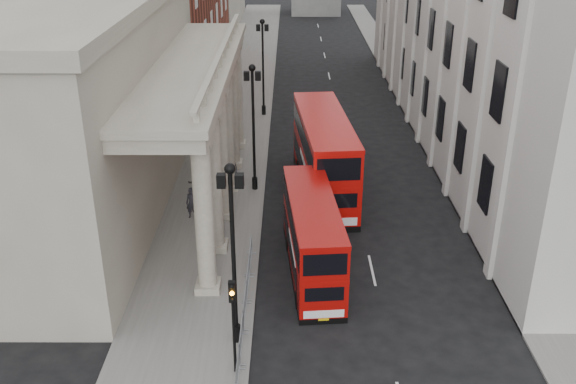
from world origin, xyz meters
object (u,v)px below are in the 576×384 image
at_px(lamp_post_north, 263,61).
at_px(pedestrian_a, 192,203).
at_px(lamp_post_south, 233,244).
at_px(lamp_post_mid, 253,120).
at_px(pedestrian_b, 195,182).
at_px(pedestrian_c, 233,167).
at_px(bus_far, 324,154).
at_px(bus_near, 312,235).
at_px(traffic_light, 233,311).

height_order(lamp_post_north, pedestrian_a, lamp_post_north).
xyz_separation_m(lamp_post_south, lamp_post_mid, (0.00, 16.00, 0.00)).
distance_m(pedestrian_b, pedestrian_c, 3.55).
bearing_deg(lamp_post_mid, bus_far, -1.76).
xyz_separation_m(pedestrian_a, pedestrian_c, (1.94, 5.99, -0.17)).
height_order(lamp_post_mid, bus_near, lamp_post_mid).
bearing_deg(lamp_post_mid, traffic_light, -89.68).
relative_size(bus_near, pedestrian_a, 4.92).
xyz_separation_m(bus_near, pedestrian_c, (-5.05, 11.85, -1.19)).
bearing_deg(lamp_post_north, pedestrian_b, -102.58).
bearing_deg(pedestrian_b, bus_near, 102.55).
distance_m(lamp_post_mid, lamp_post_north, 16.00).
bearing_deg(traffic_light, pedestrian_b, 102.90).
xyz_separation_m(lamp_post_south, bus_near, (3.45, 5.92, -2.81)).
height_order(traffic_light, pedestrian_b, traffic_light).
xyz_separation_m(traffic_light, bus_near, (3.35, 7.94, -1.01)).
distance_m(lamp_post_south, pedestrian_c, 18.29).
relative_size(traffic_light, pedestrian_a, 2.23).
xyz_separation_m(lamp_post_south, traffic_light, (0.10, -2.02, -1.80)).
bearing_deg(lamp_post_north, pedestrian_c, -96.41).
distance_m(lamp_post_south, lamp_post_mid, 16.00).
distance_m(traffic_light, bus_near, 8.68).
height_order(bus_near, pedestrian_b, bus_near).
xyz_separation_m(traffic_light, pedestrian_a, (-3.64, 13.80, -2.02)).
bearing_deg(traffic_light, lamp_post_south, 92.84).
bearing_deg(bus_far, lamp_post_north, 100.59).
xyz_separation_m(lamp_post_mid, pedestrian_b, (-3.80, -1.01, -3.87)).
relative_size(lamp_post_mid, traffic_light, 1.93).
bearing_deg(lamp_post_mid, pedestrian_c, 132.07).
distance_m(lamp_post_mid, pedestrian_a, 6.70).
xyz_separation_m(traffic_light, bus_far, (4.41, 17.88, -0.45)).
height_order(lamp_post_south, traffic_light, lamp_post_south).
bearing_deg(pedestrian_a, traffic_light, -69.93).
distance_m(lamp_post_mid, bus_far, 5.04).
distance_m(lamp_post_north, pedestrian_c, 14.87).
bearing_deg(pedestrian_c, bus_far, 9.07).
xyz_separation_m(lamp_post_mid, bus_far, (4.51, -0.14, -2.25)).
bearing_deg(lamp_post_north, bus_far, -74.39).
bearing_deg(lamp_post_south, bus_far, 74.13).
relative_size(bus_far, pedestrian_b, 6.53).
bearing_deg(bus_far, lamp_post_mid, 173.22).
xyz_separation_m(lamp_post_north, pedestrian_c, (-1.60, -14.23, -4.00)).
height_order(pedestrian_a, pedestrian_c, pedestrian_a).
bearing_deg(pedestrian_b, traffic_light, 76.81).
relative_size(pedestrian_a, pedestrian_c, 1.22).
xyz_separation_m(lamp_post_south, pedestrian_a, (-3.54, 11.79, -3.83)).
xyz_separation_m(lamp_post_south, lamp_post_north, (0.00, 32.00, 0.00)).
relative_size(traffic_light, pedestrian_b, 2.34).
distance_m(pedestrian_a, pedestrian_c, 6.30).
distance_m(lamp_post_north, pedestrian_b, 17.85).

